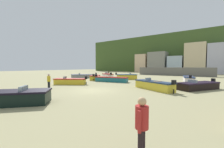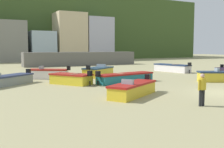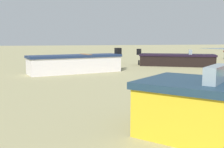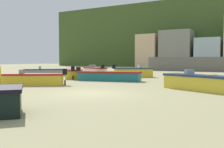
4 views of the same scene
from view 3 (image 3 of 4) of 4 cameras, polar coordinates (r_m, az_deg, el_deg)
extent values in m
cube|color=white|center=(13.50, -7.94, 1.95)|extent=(2.12, 4.81, 0.79)
cube|color=navy|center=(13.47, -7.97, 3.88)|extent=(2.21, 4.92, 0.12)
cube|color=black|center=(14.54, 1.32, 4.91)|extent=(0.37, 0.34, 0.40)
cylinder|color=black|center=(14.59, 1.31, 1.64)|extent=(0.12, 0.12, 0.40)
cube|color=#996B41|center=(13.68, -5.70, 4.18)|extent=(1.10, 0.44, 0.08)
cube|color=black|center=(17.54, 13.91, 2.78)|extent=(3.75, 4.71, 0.64)
cube|color=black|center=(17.51, 13.95, 4.02)|extent=(3.88, 4.84, 0.12)
cube|color=black|center=(17.70, 5.88, 4.81)|extent=(0.42, 0.41, 0.40)
cylinder|color=black|center=(17.74, 5.85, 2.49)|extent=(0.14, 0.14, 0.32)
cube|color=#8C9EA8|center=(17.51, 16.61, 4.59)|extent=(0.88, 0.66, 0.28)
cube|color=#8C9EA8|center=(4.69, 21.75, 0.02)|extent=(0.74, 0.88, 0.28)
camera|label=1|loc=(30.47, 41.27, 6.91)|focal=22.01mm
camera|label=2|loc=(29.06, 88.36, 2.66)|focal=43.47mm
camera|label=4|loc=(30.12, 45.46, 5.29)|focal=41.00mm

